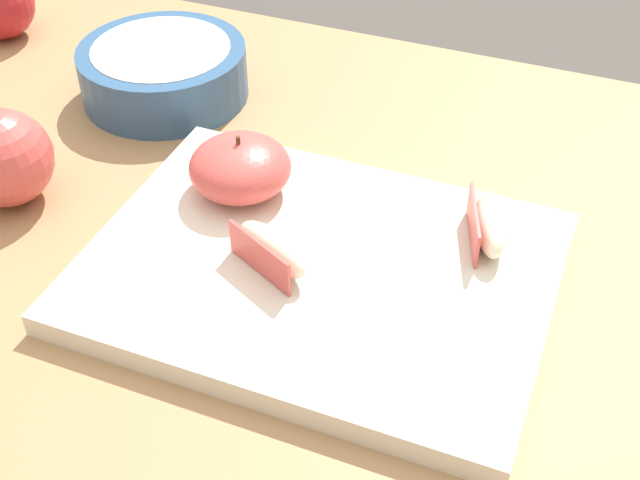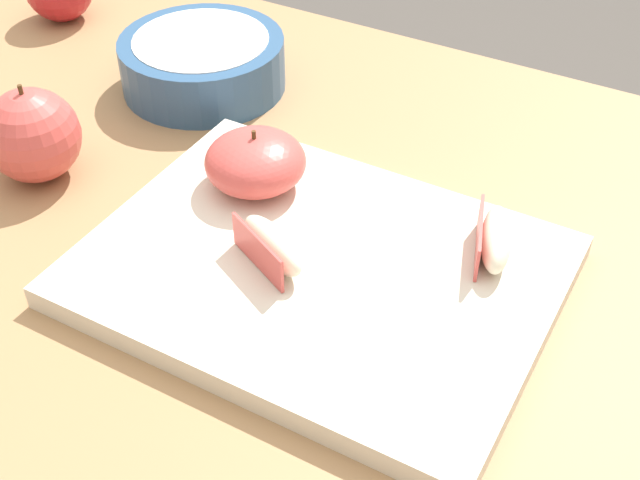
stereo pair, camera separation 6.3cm
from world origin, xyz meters
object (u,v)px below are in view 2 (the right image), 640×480
(apple_wedge_back, at_px, (271,246))
(apple_wedge_right, at_px, (495,239))
(whole_apple_pink_lady, at_px, (37,133))
(cutting_board, at_px, (320,269))
(ceramic_fruit_bowl, at_px, (203,62))
(apple_half_skin_up, at_px, (255,162))

(apple_wedge_back, bearing_deg, apple_wedge_right, 32.00)
(apple_wedge_right, distance_m, whole_apple_pink_lady, 0.41)
(cutting_board, xyz_separation_m, apple_wedge_back, (-0.03, -0.02, 0.03))
(ceramic_fruit_bowl, bearing_deg, apple_wedge_right, -19.36)
(whole_apple_pink_lady, xyz_separation_m, ceramic_fruit_bowl, (0.04, 0.20, -0.01))
(cutting_board, distance_m, whole_apple_pink_lady, 0.29)
(whole_apple_pink_lady, relative_size, ceramic_fruit_bowl, 0.55)
(ceramic_fruit_bowl, bearing_deg, apple_half_skin_up, -42.17)
(apple_half_skin_up, distance_m, apple_wedge_back, 0.10)
(whole_apple_pink_lady, height_order, ceramic_fruit_bowl, whole_apple_pink_lady)
(apple_wedge_back, height_order, ceramic_fruit_bowl, ceramic_fruit_bowl)
(apple_half_skin_up, distance_m, ceramic_fruit_bowl, 0.21)
(cutting_board, bearing_deg, ceramic_fruit_bowl, 141.55)
(apple_half_skin_up, relative_size, ceramic_fruit_bowl, 0.51)
(whole_apple_pink_lady, bearing_deg, cutting_board, -0.48)
(ceramic_fruit_bowl, bearing_deg, cutting_board, -38.45)
(apple_half_skin_up, distance_m, whole_apple_pink_lady, 0.20)
(apple_wedge_back, xyz_separation_m, whole_apple_pink_lady, (-0.26, 0.02, 0.01))
(apple_wedge_right, distance_m, ceramic_fruit_bowl, 0.38)
(whole_apple_pink_lady, bearing_deg, ceramic_fruit_bowl, 78.79)
(apple_half_skin_up, bearing_deg, ceramic_fruit_bowl, 137.83)
(apple_wedge_back, bearing_deg, apple_half_skin_up, 129.17)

